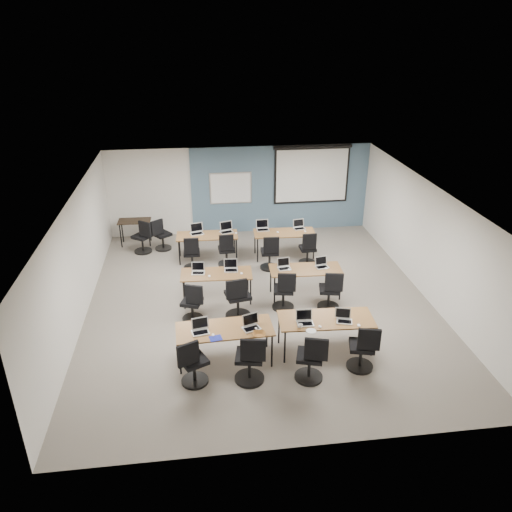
{
  "coord_description": "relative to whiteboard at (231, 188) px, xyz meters",
  "views": [
    {
      "loc": [
        -1.4,
        -10.16,
        6.04
      ],
      "look_at": [
        -0.04,
        0.4,
        1.03
      ],
      "focal_mm": 35.0,
      "sensor_mm": 36.0,
      "label": 1
    }
  ],
  "objects": [
    {
      "name": "laptop_11",
      "position": [
        1.79,
        -1.71,
        -0.66
      ],
      "size": [
        0.32,
        0.27,
        0.24
      ],
      "rotation": [
        0.0,
        0.0,
        0.17
      ],
      "color": "#ACABB4",
      "rests_on": "training_table_back_right"
    },
    {
      "name": "laptop_8",
      "position": [
        -1.1,
        -1.71,
        -0.65
      ],
      "size": [
        0.36,
        0.3,
        0.27
      ],
      "rotation": [
        0.0,
        0.0,
        0.27
      ],
      "color": "#A3A3AC",
      "rests_on": "training_table_back_left"
    },
    {
      "name": "utility_table",
      "position": [
        -2.9,
        -0.54,
        -0.79
      ],
      "size": [
        0.94,
        0.52,
        0.75
      ],
      "rotation": [
        0.0,
        0.0,
        -0.03
      ],
      "color": "black",
      "rests_on": "floor"
    },
    {
      "name": "task_chair_8",
      "position": [
        -1.26,
        -2.46,
        -1.05
      ],
      "size": [
        0.48,
        0.48,
        0.97
      ],
      "rotation": [
        0.0,
        0.0,
        -0.02
      ],
      "color": "black",
      "rests_on": "floor"
    },
    {
      "name": "blue_accent_panel",
      "position": [
        1.55,
        0.04,
        -0.1
      ],
      "size": [
        5.5,
        0.04,
        2.7
      ],
      "primitive_type": "cube",
      "color": "#3D5977",
      "rests_on": "wall_back"
    },
    {
      "name": "mouse_3",
      "position": [
        1.9,
        -6.79,
        -0.71
      ],
      "size": [
        0.08,
        0.11,
        0.04
      ],
      "primitive_type": "ellipsoid",
      "rotation": [
        0.0,
        0.0,
        0.15
      ],
      "color": "white",
      "rests_on": "training_table_front_right"
    },
    {
      "name": "mouse_4",
      "position": [
        -0.87,
        -4.36,
        -0.71
      ],
      "size": [
        0.09,
        0.11,
        0.04
      ],
      "primitive_type": "ellipsoid",
      "rotation": [
        0.0,
        0.0,
        -0.27
      ],
      "color": "white",
      "rests_on": "training_table_mid_left"
    },
    {
      "name": "spare_chair_a",
      "position": [
        -2.12,
        -1.06,
        -1.05
      ],
      "size": [
        0.55,
        0.48,
        0.96
      ],
      "rotation": [
        0.0,
        0.0,
        0.66
      ],
      "color": "black",
      "rests_on": "floor"
    },
    {
      "name": "mouse_1",
      "position": [
        -0.08,
        -6.65,
        -0.71
      ],
      "size": [
        0.09,
        0.12,
        0.04
      ],
      "primitive_type": "ellipsoid",
      "rotation": [
        0.0,
        0.0,
        -0.33
      ],
      "color": "white",
      "rests_on": "training_table_front_left"
    },
    {
      "name": "task_chair_7",
      "position": [
        1.86,
        -4.92,
        -1.04
      ],
      "size": [
        0.51,
        0.51,
        0.99
      ],
      "rotation": [
        0.0,
        0.0,
        -0.19
      ],
      "color": "black",
      "rests_on": "floor"
    },
    {
      "name": "mouse_7",
      "position": [
        1.9,
        -4.31,
        -0.71
      ],
      "size": [
        0.07,
        0.1,
        0.03
      ],
      "primitive_type": "ellipsoid",
      "rotation": [
        0.0,
        0.0,
        -0.13
      ],
      "color": "white",
      "rests_on": "training_table_mid_right"
    },
    {
      "name": "task_chair_2",
      "position": [
        0.84,
        -7.35,
        -1.03
      ],
      "size": [
        0.54,
        0.53,
        1.01
      ],
      "rotation": [
        0.0,
        0.0,
        -0.28
      ],
      "color": "black",
      "rests_on": "floor"
    },
    {
      "name": "laptop_6",
      "position": [
        0.91,
        -4.15,
        -0.66
      ],
      "size": [
        0.31,
        0.26,
        0.23
      ],
      "rotation": [
        0.0,
        0.0,
        0.12
      ],
      "color": "silver",
      "rests_on": "training_table_mid_right"
    },
    {
      "name": "task_chair_10",
      "position": [
        0.8,
        -2.72,
        -1.04
      ],
      "size": [
        0.51,
        0.51,
        0.99
      ],
      "rotation": [
        0.0,
        0.0,
        -0.05
      ],
      "color": "black",
      "rests_on": "floor"
    },
    {
      "name": "task_chair_3",
      "position": [
        1.89,
        -7.16,
        -1.04
      ],
      "size": [
        0.51,
        0.51,
        1.0
      ],
      "rotation": [
        0.0,
        0.0,
        -0.24
      ],
      "color": "black",
      "rests_on": "floor"
    },
    {
      "name": "laptop_10",
      "position": [
        0.75,
        -1.67,
        -0.65
      ],
      "size": [
        0.35,
        0.3,
        0.26
      ],
      "rotation": [
        0.0,
        0.0,
        0.01
      ],
      "color": "#B5B4BE",
      "rests_on": "training_table_back_right"
    },
    {
      "name": "snack_bowl",
      "position": [
        -0.05,
        -6.88,
        -0.68
      ],
      "size": [
        0.32,
        0.32,
        0.07
      ],
      "primitive_type": "imported",
      "rotation": [
        0.0,
        0.0,
        -0.12
      ],
      "color": "brown",
      "rests_on": "training_table_front_left"
    },
    {
      "name": "laptop_9",
      "position": [
        -0.27,
        -1.71,
        -0.65
      ],
      "size": [
        0.36,
        0.31,
        0.27
      ],
      "rotation": [
        0.0,
        0.0,
        0.31
      ],
      "color": "silver",
      "rests_on": "training_table_back_left"
    },
    {
      "name": "mouse_6",
      "position": [
        1.02,
        -4.27,
        -0.71
      ],
      "size": [
        0.07,
        0.11,
        0.04
      ],
      "primitive_type": "ellipsoid",
      "rotation": [
        0.0,
        0.0,
        -0.03
      ],
      "color": "white",
      "rests_on": "training_table_mid_right"
    },
    {
      "name": "spare_chair_b",
      "position": [
        -2.63,
        -1.2,
        -1.04
      ],
      "size": [
        0.58,
        0.51,
        0.99
      ],
      "rotation": [
        0.0,
        0.0,
        -0.65
      ],
      "color": "black",
      "rests_on": "floor"
    },
    {
      "name": "floor",
      "position": [
        0.3,
        -4.43,
        -1.45
      ],
      "size": [
        8.0,
        9.0,
        0.02
      ],
      "primitive_type": "cube",
      "color": "#6B6354",
      "rests_on": "ground"
    },
    {
      "name": "wall_back",
      "position": [
        0.3,
        0.07,
        -0.1
      ],
      "size": [
        8.0,
        0.04,
        2.7
      ],
      "primitive_type": "cube",
      "color": "beige",
      "rests_on": "ground"
    },
    {
      "name": "training_table_front_left",
      "position": [
        -0.67,
        -6.55,
        -0.76
      ],
      "size": [
        1.86,
        0.77,
        0.73
      ],
      "rotation": [
        0.0,
        0.0,
        0.04
      ],
      "color": "brown",
      "rests_on": "floor"
    },
    {
      "name": "laptop_7",
      "position": [
        1.82,
        -4.19,
        -0.66
      ],
      "size": [
        0.3,
        0.26,
        0.23
      ],
      "rotation": [
        0.0,
        0.0,
        0.18
      ],
      "color": "silver",
      "rests_on": "training_table_mid_right"
    },
    {
      "name": "mouse_2",
      "position": [
        1.15,
        -6.74,
        -0.71
      ],
      "size": [
        0.08,
        0.11,
        0.03
      ],
      "primitive_type": "ellipsoid",
      "rotation": [
        0.0,
        0.0,
        0.2
      ],
      "color": "white",
      "rests_on": "training_table_front_right"
    },
    {
      "name": "task_chair_9",
      "position": [
        -0.33,
        -2.35,
        -1.06
      ],
      "size": [
        0.48,
        0.48,
        0.96
      ],
      "rotation": [
        0.0,
        0.0,
        0.03
      ],
      "color": "black",
      "rests_on": "floor"
    },
    {
      "name": "training_table_back_left",
      "position": [
        -0.82,
        -1.87,
        -0.77
      ],
      "size": [
        1.68,
        0.7,
        0.73
      ],
      "rotation": [
        0.0,
        0.0,
        -0.03
      ],
      "color": "brown",
      "rests_on": "floor"
    },
    {
      "name": "snack_plate",
      "position": [
        0.95,
        -6.85,
        -0.71
      ],
      "size": [
        0.22,
        0.22,
        0.01
      ],
      "primitive_type": "cylinder",
      "rotation": [
        0.0,
        0.0,
        -0.16
      ],
      "color": "white",
      "rests_on": "training_table_front_right"
    },
    {
      "name": "mouse_5",
      "position": [
        -0.12,
        -4.32,
        -0.71
      ],
      "size": [
        0.08,
        0.11,
        0.04
      ],
      "primitive_type": "ellipsoid",
      "rotation": [
        0.0,
        0.0,
        0.18
      ],
      "color": "white",
      "rests_on": "training_table_mid_left"
    },
    {
      "name": "laptop_0",
      "position": [
        -1.13,
        -6.59,
        -0.66
      ],
      "size": [
        0.32,
        0.28,
        0.25
      ],
      "rotation": [
        0.0,
        0.0,
        0.18
      ],
      "color": "silver",
      "rests_on": "training_table_front_left"
    },
    {
      "name": "mouse_0",
      "position": [
        -0.9,
        -6.75,
        -0.71
      ],
      "size": [
        0.07,
        0.1,
        0.03
      ],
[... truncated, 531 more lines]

